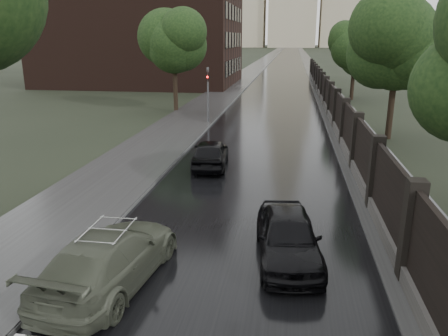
% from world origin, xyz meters
% --- Properties ---
extents(road, '(8.00, 420.00, 0.02)m').
position_xyz_m(road, '(0.00, 190.00, 0.01)').
color(road, black).
rests_on(road, ground).
extents(sidewalk_left, '(4.00, 420.00, 0.16)m').
position_xyz_m(sidewalk_left, '(-6.00, 190.00, 0.08)').
color(sidewalk_left, '#2D2D2D').
rests_on(sidewalk_left, ground).
extents(verge_right, '(3.00, 420.00, 0.08)m').
position_xyz_m(verge_right, '(5.50, 190.00, 0.04)').
color(verge_right, '#2D2D2D').
rests_on(verge_right, ground).
extents(fence_right, '(0.45, 75.72, 2.70)m').
position_xyz_m(fence_right, '(4.60, 32.01, 1.01)').
color(fence_right, '#383533').
rests_on(fence_right, ground).
extents(tree_left_far, '(4.25, 4.25, 7.39)m').
position_xyz_m(tree_left_far, '(-8.00, 30.00, 5.24)').
color(tree_left_far, black).
rests_on(tree_left_far, ground).
extents(tree_right_b, '(4.08, 4.08, 7.01)m').
position_xyz_m(tree_right_b, '(7.50, 22.00, 4.95)').
color(tree_right_b, black).
rests_on(tree_right_b, ground).
extents(tree_right_c, '(4.08, 4.08, 7.01)m').
position_xyz_m(tree_right_c, '(7.50, 40.00, 4.95)').
color(tree_right_c, black).
rests_on(tree_right_c, ground).
extents(traffic_light, '(0.16, 0.32, 4.00)m').
position_xyz_m(traffic_light, '(-4.30, 24.99, 2.40)').
color(traffic_light, '#59595E').
rests_on(traffic_light, ground).
extents(brick_building, '(24.00, 18.00, 20.00)m').
position_xyz_m(brick_building, '(-18.00, 52.00, 10.00)').
color(brick_building, black).
rests_on(brick_building, ground).
extents(volga_sedan, '(2.56, 5.16, 1.44)m').
position_xyz_m(volga_sedan, '(-2.75, 3.71, 0.72)').
color(volga_sedan, '#4D5242').
rests_on(volga_sedan, ground).
extents(hatchback_left, '(1.93, 4.10, 1.36)m').
position_xyz_m(hatchback_left, '(-2.17, 14.32, 0.68)').
color(hatchback_left, black).
rests_on(hatchback_left, ground).
extents(car_right_near, '(2.13, 4.30, 1.41)m').
position_xyz_m(car_right_near, '(1.60, 5.65, 0.70)').
color(car_right_near, black).
rests_on(car_right_near, ground).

